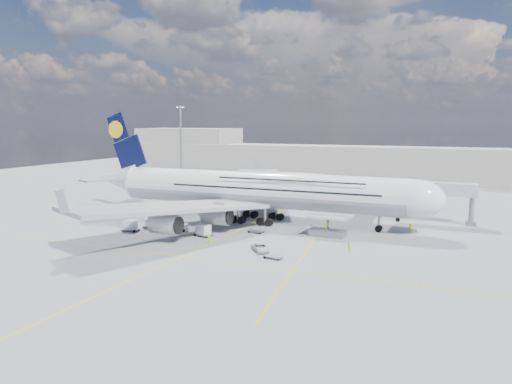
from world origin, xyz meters
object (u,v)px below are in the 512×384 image
at_px(dolly_row_b, 130,225).
at_px(dolly_back, 150,223).
at_px(catering_truck_inner, 261,197).
at_px(cone_wing_right_inner, 203,224).
at_px(catering_truck_outer, 280,190).
at_px(cone_wing_left_outer, 264,201).
at_px(service_van, 261,248).
at_px(cone_wing_left_inner, 218,208).
at_px(light_mast, 181,147).
at_px(dolly_row_c, 203,230).
at_px(crew_wing, 131,225).
at_px(dolly_nose_far, 273,257).
at_px(crew_van, 326,226).
at_px(cone_wing_right_outer, 134,229).
at_px(crew_loader, 349,248).
at_px(jet_bridge, 413,190).
at_px(cone_nose, 416,230).
at_px(airliner, 259,189).
at_px(dolly_nose_near, 256,231).
at_px(baggage_tug, 180,227).
at_px(cargo_loader, 327,229).
at_px(dolly_row_a, 163,221).
at_px(crew_tug, 209,240).
at_px(crew_nose, 410,228).

relative_size(dolly_row_b, dolly_back, 1.22).
distance_m(catering_truck_inner, cone_wing_right_inner, 28.91).
xyz_separation_m(catering_truck_outer, cone_wing_left_outer, (0.23, -12.45, -1.36)).
xyz_separation_m(service_van, cone_wing_left_inner, (-24.61, 32.43, -0.38)).
height_order(light_mast, dolly_row_c, light_mast).
distance_m(dolly_back, crew_wing, 3.71).
distance_m(dolly_nose_far, catering_truck_outer, 66.06).
relative_size(crew_van, cone_wing_right_outer, 2.95).
bearing_deg(crew_loader, jet_bridge, 119.32).
relative_size(dolly_row_c, cone_nose, 6.74).
distance_m(dolly_row_c, dolly_nose_far, 19.31).
bearing_deg(airliner, cone_wing_right_inner, -138.48).
xyz_separation_m(dolly_nose_far, crew_wing, (-32.58, 8.27, 0.62)).
bearing_deg(dolly_row_b, cone_wing_right_inner, 31.71).
xyz_separation_m(dolly_nose_near, cone_wing_right_outer, (-22.09, -7.84, -0.04)).
relative_size(dolly_row_c, baggage_tug, 1.26).
height_order(baggage_tug, cone_wing_right_inner, baggage_tug).
relative_size(baggage_tug, catering_truck_outer, 0.50).
distance_m(jet_bridge, dolly_nose_far, 40.33).
distance_m(catering_truck_inner, catering_truck_outer, 15.92).
height_order(cargo_loader, service_van, cargo_loader).
height_order(dolly_row_c, dolly_back, dolly_row_c).
bearing_deg(crew_wing, cone_wing_right_inner, -23.21).
relative_size(dolly_row_b, dolly_nose_far, 1.20).
height_order(dolly_nose_far, cone_wing_left_outer, cone_wing_left_outer).
relative_size(dolly_row_b, crew_van, 2.03).
distance_m(jet_bridge, light_mast, 74.11).
bearing_deg(cone_wing_right_inner, cone_nose, 15.83).
relative_size(baggage_tug, cone_wing_left_outer, 5.39).
bearing_deg(crew_wing, catering_truck_inner, 9.46).
relative_size(dolly_back, crew_wing, 1.60).
bearing_deg(dolly_nose_near, crew_van, 35.05).
bearing_deg(cone_wing_left_outer, cone_nose, -27.60).
relative_size(jet_bridge, cone_wing_right_inner, 38.60).
height_order(dolly_row_c, service_van, dolly_row_c).
xyz_separation_m(dolly_row_c, dolly_back, (-13.30, 2.37, -0.19)).
height_order(dolly_row_b, cone_nose, dolly_row_b).
height_order(light_mast, dolly_row_a, light_mast).
xyz_separation_m(cargo_loader, cone_wing_right_outer, (-34.94, -10.70, -0.96)).
bearing_deg(crew_loader, cone_wing_right_inner, -154.57).
xyz_separation_m(dolly_nose_far, cone_wing_right_outer, (-31.54, 7.53, -0.03)).
bearing_deg(dolly_row_c, catering_truck_inner, 117.37).
relative_size(crew_tug, cone_wing_left_outer, 2.79).
xyz_separation_m(crew_tug, cone_wing_right_inner, (-8.74, 13.42, -0.56)).
bearing_deg(crew_nose, baggage_tug, -163.60).
distance_m(cargo_loader, crew_van, 3.93).
bearing_deg(dolly_row_c, baggage_tug, -178.47).
distance_m(baggage_tug, service_van, 21.54).
relative_size(light_mast, dolly_back, 8.50).
relative_size(crew_wing, cone_wing_right_inner, 3.85).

